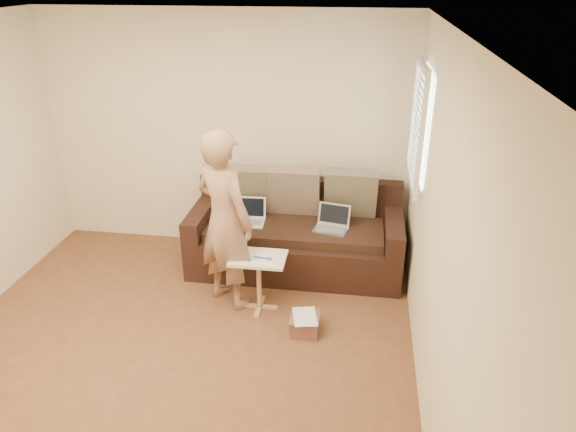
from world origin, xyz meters
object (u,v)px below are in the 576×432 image
object	(u,v)px
laptop_silver	(331,230)
laptop_white	(248,223)
person	(225,220)
side_table	(259,283)
sofa	(296,231)
striped_box	(305,324)
drinking_glass	(243,248)

from	to	relation	value
laptop_silver	laptop_white	bearing A→B (deg)	-170.53
person	side_table	xyz separation A→B (m)	(0.32, -0.08, -0.59)
sofa	person	bearing A→B (deg)	-127.58
sofa	side_table	size ratio (longest dim) A/B	3.96
sofa	laptop_white	world-z (taller)	sofa
sofa	person	xyz separation A→B (m)	(-0.56, -0.73, 0.44)
striped_box	laptop_silver	bearing A→B (deg)	81.87
side_table	drinking_glass	world-z (taller)	drinking_glass
drinking_glass	laptop_silver	bearing A→B (deg)	40.91
laptop_white	sofa	bearing A→B (deg)	5.97
laptop_white	person	distance (m)	0.74
side_table	striped_box	bearing A→B (deg)	-32.96
person	side_table	bearing A→B (deg)	-162.56
person	drinking_glass	bearing A→B (deg)	-161.31
person	laptop_silver	bearing A→B (deg)	-114.81
person	side_table	distance (m)	0.67
laptop_silver	side_table	distance (m)	0.96
striped_box	side_table	bearing A→B (deg)	147.04
sofa	side_table	bearing A→B (deg)	-106.60
side_table	person	bearing A→B (deg)	165.77
laptop_white	laptop_silver	bearing A→B (deg)	-4.73
person	striped_box	xyz separation A→B (m)	(0.79, -0.38, -0.78)
drinking_glass	striped_box	size ratio (longest dim) A/B	0.46
laptop_silver	drinking_glass	distance (m)	1.01
striped_box	laptop_white	bearing A→B (deg)	124.99
laptop_white	side_table	world-z (taller)	laptop_white
sofa	drinking_glass	xyz separation A→B (m)	(-0.38, -0.76, 0.19)
sofa	laptop_white	bearing A→B (deg)	-171.71
side_table	drinking_glass	distance (m)	0.37
sofa	laptop_white	distance (m)	0.51
sofa	laptop_silver	size ratio (longest dim) A/B	6.57
laptop_silver	side_table	size ratio (longest dim) A/B	0.60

